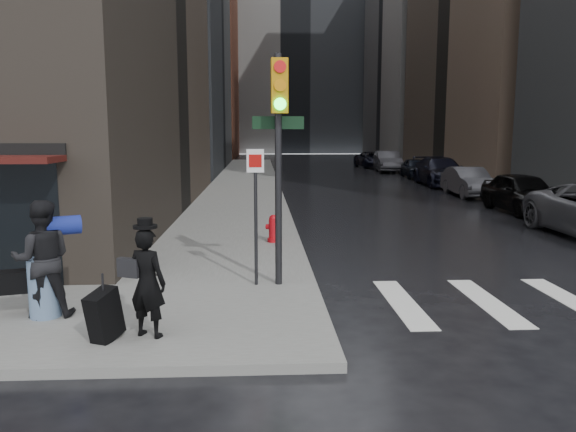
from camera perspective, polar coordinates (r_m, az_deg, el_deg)
The scene contains 16 objects.
ground at distance 9.51m, azimuth -8.14°, elevation -10.85°, with size 140.00×140.00×0.00m, color black.
sidewalk_left at distance 36.07m, azimuth -4.27°, elevation 3.67°, with size 4.00×50.00×0.15m, color slate.
sidewalk_right at distance 38.21m, azimuth 16.45°, elevation 3.61°, with size 3.00×50.00×0.15m, color slate.
bldg_left_far at distance 72.94m, azimuth -14.40°, elevation 16.08°, with size 22.00×20.00×26.00m, color #5C2D1F.
bldg_right_far at distance 72.10m, azimuth 18.23°, elevation 15.61°, with size 22.00×20.00×25.00m, color gray.
bldg_distant at distance 88.02m, azimuth 0.50°, elevation 16.97°, with size 40.00×12.00×32.00m, color gray.
man_overcoat at distance 8.51m, azimuth -14.95°, elevation -7.03°, with size 1.19×0.80×1.80m.
man_jeans at distance 9.91m, azimuth -23.73°, elevation -4.01°, with size 1.40×0.96×1.92m.
traffic_light at distance 10.73m, azimuth -1.14°, elevation 7.87°, with size 1.11×0.52×4.44m.
fire_hydrant at distance 15.36m, azimuth -1.50°, elevation -1.41°, with size 0.44×0.33×0.75m.
parked_car_1 at distance 23.76m, azimuth 22.72°, elevation 2.20°, with size 1.85×4.61×1.57m, color black.
parked_car_2 at distance 28.90m, azimuth 17.85°, elevation 3.33°, with size 1.50×4.31×1.42m, color #49494E.
parked_car_3 at distance 34.31m, azimuth 15.23°, elevation 4.39°, with size 2.30×5.66×1.64m, color black.
parked_car_4 at distance 39.71m, azimuth 12.80°, elevation 4.79°, with size 1.58×3.93×1.34m, color black.
parked_car_5 at distance 44.98m, azimuth 10.09°, elevation 5.48°, with size 1.73×4.97×1.64m, color #454449.
parked_car_6 at distance 50.45m, azimuth 8.53°, elevation 5.69°, with size 2.28×4.94×1.37m, color black.
Camera 1 is at (0.87, -8.93, 3.15)m, focal length 35.00 mm.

